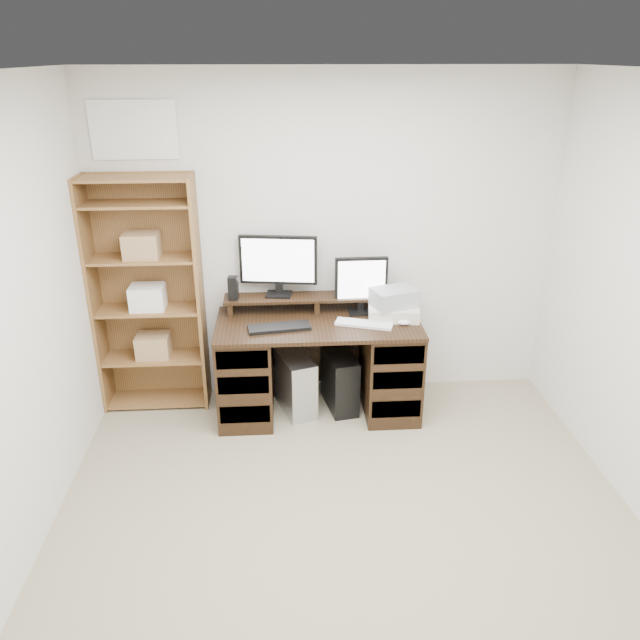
{
  "coord_description": "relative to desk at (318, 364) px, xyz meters",
  "views": [
    {
      "loc": [
        -0.36,
        -2.57,
        2.58
      ],
      "look_at": [
        -0.09,
        1.43,
        0.85
      ],
      "focal_mm": 35.0,
      "sensor_mm": 36.0,
      "label": 1
    }
  ],
  "objects": [
    {
      "name": "room",
      "position": [
        0.09,
        -1.64,
        0.86
      ],
      "size": [
        3.54,
        4.04,
        2.54
      ],
      "color": "tan",
      "rests_on": "ground"
    },
    {
      "name": "desk",
      "position": [
        0.0,
        0.0,
        0.0
      ],
      "size": [
        1.5,
        0.7,
        0.75
      ],
      "color": "black",
      "rests_on": "ground"
    },
    {
      "name": "tower_black",
      "position": [
        0.17,
        0.04,
        -0.16
      ],
      "size": [
        0.27,
        0.48,
        0.45
      ],
      "rotation": [
        0.0,
        0.0,
        0.18
      ],
      "color": "black",
      "rests_on": "ground"
    },
    {
      "name": "mouse",
      "position": [
        0.62,
        -0.11,
        0.38
      ],
      "size": [
        0.11,
        0.09,
        0.04
      ],
      "primitive_type": "ellipsoid",
      "rotation": [
        0.0,
        0.0,
        0.28
      ],
      "color": "silver",
      "rests_on": "desk"
    },
    {
      "name": "monitor_wide",
      "position": [
        -0.28,
        0.25,
        0.74
      ],
      "size": [
        0.58,
        0.17,
        0.46
      ],
      "rotation": [
        0.0,
        0.0,
        -0.14
      ],
      "color": "black",
      "rests_on": "riser_shelf"
    },
    {
      "name": "monitor_small",
      "position": [
        0.33,
        0.16,
        0.6
      ],
      "size": [
        0.4,
        0.15,
        0.43
      ],
      "rotation": [
        0.0,
        0.0,
        0.02
      ],
      "color": "black",
      "rests_on": "desk"
    },
    {
      "name": "basket",
      "position": [
        0.56,
        0.03,
        0.52
      ],
      "size": [
        0.37,
        0.31,
        0.13
      ],
      "primitive_type": "cube",
      "rotation": [
        0.0,
        0.0,
        0.32
      ],
      "color": "#94989E",
      "rests_on": "printer"
    },
    {
      "name": "keyboard_black",
      "position": [
        -0.29,
        -0.13,
        0.37
      ],
      "size": [
        0.46,
        0.21,
        0.02
      ],
      "primitive_type": "cube",
      "rotation": [
        0.0,
        0.0,
        0.14
      ],
      "color": "black",
      "rests_on": "desk"
    },
    {
      "name": "printer",
      "position": [
        0.56,
        0.03,
        0.41
      ],
      "size": [
        0.4,
        0.32,
        0.09
      ],
      "primitive_type": "cube",
      "rotation": [
        0.0,
        0.0,
        -0.11
      ],
      "color": "beige",
      "rests_on": "desk"
    },
    {
      "name": "keyboard_white",
      "position": [
        0.33,
        -0.1,
        0.37
      ],
      "size": [
        0.43,
        0.25,
        0.02
      ],
      "primitive_type": "cube",
      "rotation": [
        0.0,
        0.0,
        -0.31
      ],
      "color": "white",
      "rests_on": "desk"
    },
    {
      "name": "riser_shelf",
      "position": [
        -0.0,
        0.21,
        0.45
      ],
      "size": [
        1.4,
        0.22,
        0.12
      ],
      "color": "black",
      "rests_on": "desk"
    },
    {
      "name": "bookshelf",
      "position": [
        -1.26,
        0.21,
        0.53
      ],
      "size": [
        0.8,
        0.3,
        1.8
      ],
      "color": "olive",
      "rests_on": "ground"
    },
    {
      "name": "tower_silver",
      "position": [
        -0.18,
        0.02,
        -0.16
      ],
      "size": [
        0.34,
        0.5,
        0.46
      ],
      "primitive_type": "cube",
      "rotation": [
        0.0,
        0.0,
        0.32
      ],
      "color": "#AFB1B6",
      "rests_on": "ground"
    },
    {
      "name": "speaker",
      "position": [
        -0.62,
        0.18,
        0.57
      ],
      "size": [
        0.08,
        0.08,
        0.18
      ],
      "primitive_type": "cube",
      "rotation": [
        0.0,
        0.0,
        -0.11
      ],
      "color": "black",
      "rests_on": "riser_shelf"
    }
  ]
}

